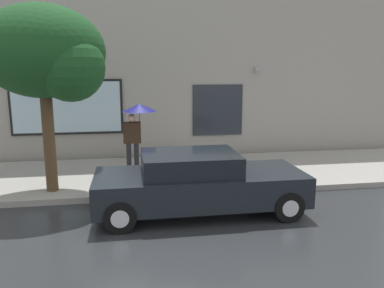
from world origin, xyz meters
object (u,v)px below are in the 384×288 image
object	(u,v)px
pedestrian_with_umbrella	(137,118)
street_tree	(48,55)
fire_hydrant	(204,171)
parked_car	(198,183)

from	to	relation	value
pedestrian_with_umbrella	street_tree	xyz separation A→B (m)	(-2.02, -1.54, 1.71)
fire_hydrant	street_tree	xyz separation A→B (m)	(-3.68, 0.09, 2.90)
street_tree	fire_hydrant	bearing A→B (deg)	-1.44
street_tree	parked_car	bearing A→B (deg)	-25.79
pedestrian_with_umbrella	street_tree	bearing A→B (deg)	-142.79
parked_car	pedestrian_with_umbrella	size ratio (longest dim) A/B	2.27
parked_car	street_tree	xyz separation A→B (m)	(-3.26, 1.58, 2.77)
pedestrian_with_umbrella	street_tree	world-z (taller)	street_tree
fire_hydrant	street_tree	bearing A→B (deg)	178.56
fire_hydrant	street_tree	world-z (taller)	street_tree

